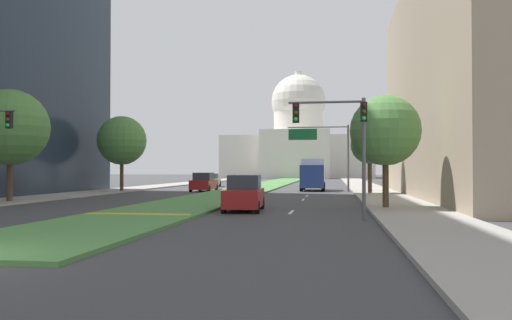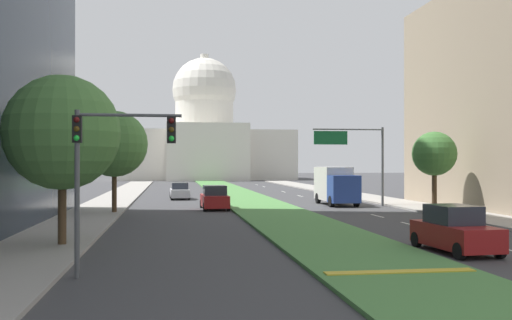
{
  "view_description": "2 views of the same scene",
  "coord_description": "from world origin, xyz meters",
  "px_view_note": "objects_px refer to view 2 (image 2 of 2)",
  "views": [
    {
      "loc": [
        8.65,
        -10.64,
        2.18
      ],
      "look_at": [
        -0.07,
        48.29,
        3.22
      ],
      "focal_mm": 36.37,
      "sensor_mm": 36.0,
      "label": 1
    },
    {
      "loc": [
        -7.08,
        -5.98,
        3.56
      ],
      "look_at": [
        0.29,
        45.23,
        3.81
      ],
      "focal_mm": 41.24,
      "sensor_mm": 36.0,
      "label": 2
    }
  ],
  "objects_px": {
    "street_tree_left_mid": "(114,144)",
    "street_tree_right_mid": "(434,154)",
    "capitol_building": "(205,138)",
    "sedan_midblock": "(215,198)",
    "overhead_guide_sign": "(356,149)",
    "box_truck_delivery": "(336,185)",
    "sedan_lead_stopped": "(455,231)",
    "traffic_light_near_left": "(105,155)",
    "sedan_distant": "(180,191)",
    "street_tree_left_near": "(62,133)"
  },
  "relations": [
    {
      "from": "sedan_midblock",
      "to": "sedan_distant",
      "type": "relative_size",
      "value": 0.99
    },
    {
      "from": "sedan_lead_stopped",
      "to": "sedan_midblock",
      "type": "height_order",
      "value": "sedan_lead_stopped"
    },
    {
      "from": "sedan_midblock",
      "to": "sedan_lead_stopped",
      "type": "bearing_deg",
      "value": -70.85
    },
    {
      "from": "sedan_lead_stopped",
      "to": "box_truck_delivery",
      "type": "distance_m",
      "value": 26.33
    },
    {
      "from": "sedan_distant",
      "to": "street_tree_left_mid",
      "type": "bearing_deg",
      "value": -106.2
    },
    {
      "from": "sedan_lead_stopped",
      "to": "sedan_distant",
      "type": "height_order",
      "value": "sedan_lead_stopped"
    },
    {
      "from": "capitol_building",
      "to": "box_truck_delivery",
      "type": "xyz_separation_m",
      "value": [
        6.68,
        -79.0,
        -7.21
      ]
    },
    {
      "from": "sedan_lead_stopped",
      "to": "sedan_distant",
      "type": "xyz_separation_m",
      "value": [
        -10.38,
        36.0,
        -0.1
      ]
    },
    {
      "from": "sedan_midblock",
      "to": "capitol_building",
      "type": "bearing_deg",
      "value": 87.34
    },
    {
      "from": "overhead_guide_sign",
      "to": "sedan_lead_stopped",
      "type": "distance_m",
      "value": 25.03
    },
    {
      "from": "overhead_guide_sign",
      "to": "street_tree_right_mid",
      "type": "distance_m",
      "value": 7.31
    },
    {
      "from": "capitol_building",
      "to": "street_tree_left_mid",
      "type": "bearing_deg",
      "value": -97.35
    },
    {
      "from": "street_tree_left_near",
      "to": "sedan_distant",
      "type": "height_order",
      "value": "street_tree_left_near"
    },
    {
      "from": "sedan_distant",
      "to": "sedan_midblock",
      "type": "bearing_deg",
      "value": -79.44
    },
    {
      "from": "street_tree_left_near",
      "to": "sedan_distant",
      "type": "distance_m",
      "value": 33.14
    },
    {
      "from": "sedan_distant",
      "to": "traffic_light_near_left",
      "type": "bearing_deg",
      "value": -94.11
    },
    {
      "from": "overhead_guide_sign",
      "to": "street_tree_right_mid",
      "type": "relative_size",
      "value": 1.11
    },
    {
      "from": "box_truck_delivery",
      "to": "traffic_light_near_left",
      "type": "bearing_deg",
      "value": -118.19
    },
    {
      "from": "overhead_guide_sign",
      "to": "sedan_midblock",
      "type": "relative_size",
      "value": 1.44
    },
    {
      "from": "street_tree_left_near",
      "to": "sedan_lead_stopped",
      "type": "xyz_separation_m",
      "value": [
        15.7,
        -3.55,
        -3.96
      ]
    },
    {
      "from": "capitol_building",
      "to": "street_tree_right_mid",
      "type": "xyz_separation_m",
      "value": [
        11.78,
        -86.93,
        -4.69
      ]
    },
    {
      "from": "box_truck_delivery",
      "to": "street_tree_left_mid",
      "type": "bearing_deg",
      "value": -160.02
    },
    {
      "from": "overhead_guide_sign",
      "to": "sedan_midblock",
      "type": "distance_m",
      "value": 12.45
    },
    {
      "from": "street_tree_left_mid",
      "to": "box_truck_delivery",
      "type": "bearing_deg",
      "value": 19.98
    },
    {
      "from": "capitol_building",
      "to": "traffic_light_near_left",
      "type": "xyz_separation_m",
      "value": [
        -9.12,
        -108.49,
        -5.09
      ]
    },
    {
      "from": "capitol_building",
      "to": "street_tree_right_mid",
      "type": "bearing_deg",
      "value": -82.28
    },
    {
      "from": "capitol_building",
      "to": "sedan_distant",
      "type": "bearing_deg",
      "value": -95.2
    },
    {
      "from": "capitol_building",
      "to": "sedan_lead_stopped",
      "type": "relative_size",
      "value": 8.47
    },
    {
      "from": "sedan_distant",
      "to": "box_truck_delivery",
      "type": "relative_size",
      "value": 0.72
    },
    {
      "from": "street_tree_right_mid",
      "to": "sedan_midblock",
      "type": "height_order",
      "value": "street_tree_right_mid"
    },
    {
      "from": "traffic_light_near_left",
      "to": "sedan_distant",
      "type": "bearing_deg",
      "value": 85.89
    },
    {
      "from": "sedan_distant",
      "to": "capitol_building",
      "type": "bearing_deg",
      "value": 84.8
    },
    {
      "from": "capitol_building",
      "to": "sedan_midblock",
      "type": "xyz_separation_m",
      "value": [
        -3.83,
        -82.41,
        -8.03
      ]
    },
    {
      "from": "street_tree_left_near",
      "to": "street_tree_right_mid",
      "type": "bearing_deg",
      "value": 32.16
    },
    {
      "from": "sedan_midblock",
      "to": "box_truck_delivery",
      "type": "xyz_separation_m",
      "value": [
        10.51,
        3.4,
        0.82
      ]
    },
    {
      "from": "sedan_lead_stopped",
      "to": "box_truck_delivery",
      "type": "bearing_deg",
      "value": 84.33
    },
    {
      "from": "capitol_building",
      "to": "overhead_guide_sign",
      "type": "height_order",
      "value": "capitol_building"
    },
    {
      "from": "capitol_building",
      "to": "street_tree_right_mid",
      "type": "height_order",
      "value": "capitol_building"
    },
    {
      "from": "street_tree_left_near",
      "to": "street_tree_left_mid",
      "type": "relative_size",
      "value": 1.01
    },
    {
      "from": "street_tree_left_near",
      "to": "box_truck_delivery",
      "type": "bearing_deg",
      "value": 51.05
    },
    {
      "from": "overhead_guide_sign",
      "to": "sedan_distant",
      "type": "distance_m",
      "value": 18.72
    },
    {
      "from": "street_tree_left_near",
      "to": "sedan_distant",
      "type": "relative_size",
      "value": 1.58
    },
    {
      "from": "street_tree_left_near",
      "to": "street_tree_left_mid",
      "type": "height_order",
      "value": "street_tree_left_near"
    },
    {
      "from": "sedan_midblock",
      "to": "overhead_guide_sign",
      "type": "bearing_deg",
      "value": 8.01
    },
    {
      "from": "traffic_light_near_left",
      "to": "overhead_guide_sign",
      "type": "relative_size",
      "value": 0.8
    },
    {
      "from": "street_tree_left_mid",
      "to": "street_tree_right_mid",
      "type": "relative_size",
      "value": 1.23
    },
    {
      "from": "capitol_building",
      "to": "traffic_light_near_left",
      "type": "bearing_deg",
      "value": -94.81
    },
    {
      "from": "overhead_guide_sign",
      "to": "sedan_distant",
      "type": "xyz_separation_m",
      "value": [
        -14.2,
        11.56,
        -3.9
      ]
    },
    {
      "from": "capitol_building",
      "to": "street_tree_left_mid",
      "type": "xyz_separation_m",
      "value": [
        -11.02,
        -85.44,
        -4.02
      ]
    },
    {
      "from": "street_tree_left_mid",
      "to": "street_tree_left_near",
      "type": "bearing_deg",
      "value": -92.15
    }
  ]
}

